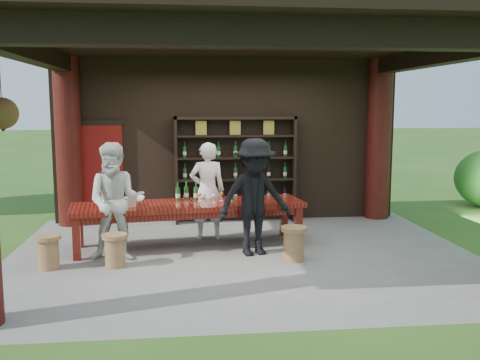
{
  "coord_description": "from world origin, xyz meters",
  "views": [
    {
      "loc": [
        -0.94,
        -8.21,
        2.37
      ],
      "look_at": [
        0.0,
        0.4,
        1.15
      ],
      "focal_mm": 40.0,
      "sensor_mm": 36.0,
      "label": 1
    }
  ],
  "objects": [
    {
      "name": "stool_near_right",
      "position": [
        0.74,
        -0.39,
        0.28
      ],
      "size": [
        0.4,
        0.4,
        0.53
      ],
      "rotation": [
        0.0,
        0.0,
        0.07
      ],
      "color": "brown",
      "rests_on": "ground"
    },
    {
      "name": "wine_shelf",
      "position": [
        0.13,
        2.45,
        1.08
      ],
      "size": [
        2.44,
        0.37,
        2.15
      ],
      "color": "black",
      "rests_on": "ground"
    },
    {
      "name": "table_bottles",
      "position": [
        -0.87,
        0.89,
        0.9
      ],
      "size": [
        0.39,
        0.16,
        0.31
      ],
      "color": "#194C1E",
      "rests_on": "tasting_table"
    },
    {
      "name": "table_glasses",
      "position": [
        -0.34,
        0.65,
        0.82
      ],
      "size": [
        2.11,
        0.4,
        0.15
      ],
      "color": "silver",
      "rests_on": "tasting_table"
    },
    {
      "name": "pavilion",
      "position": [
        -0.01,
        0.43,
        2.13
      ],
      "size": [
        7.5,
        6.0,
        3.6
      ],
      "color": "slate",
      "rests_on": "ground"
    },
    {
      "name": "guest_man",
      "position": [
        0.19,
        0.02,
        0.93
      ],
      "size": [
        1.33,
        0.97,
        1.85
      ],
      "primitive_type": "imported",
      "rotation": [
        0.0,
        0.0,
        0.25
      ],
      "color": "black",
      "rests_on": "ground"
    },
    {
      "name": "tasting_table",
      "position": [
        -0.84,
        0.6,
        0.64
      ],
      "size": [
        3.92,
        1.46,
        0.75
      ],
      "rotation": [
        0.0,
        0.0,
        0.13
      ],
      "color": "#52110B",
      "rests_on": "ground"
    },
    {
      "name": "trees",
      "position": [
        3.23,
        1.38,
        3.37
      ],
      "size": [
        21.29,
        10.2,
        4.8
      ],
      "color": "#3F2819",
      "rests_on": "ground"
    },
    {
      "name": "guest_woman",
      "position": [
        -1.95,
        -0.07,
        0.91
      ],
      "size": [
        0.89,
        0.7,
        1.81
      ],
      "primitive_type": "imported",
      "rotation": [
        0.0,
        0.0,
        -0.01
      ],
      "color": "beige",
      "rests_on": "ground"
    },
    {
      "name": "shrubs",
      "position": [
        2.45,
        0.59,
        0.57
      ],
      "size": [
        14.87,
        7.55,
        1.36
      ],
      "color": "#194C14",
      "rests_on": "ground"
    },
    {
      "name": "host",
      "position": [
        -0.5,
        1.17,
        0.86
      ],
      "size": [
        0.65,
        0.45,
        1.72
      ],
      "primitive_type": "imported",
      "rotation": [
        0.0,
        0.0,
        3.2
      ],
      "color": "white",
      "rests_on": "ground"
    },
    {
      "name": "napkin_basket",
      "position": [
        -1.82,
        0.43,
        0.82
      ],
      "size": [
        0.28,
        0.21,
        0.14
      ],
      "primitive_type": "cube",
      "rotation": [
        0.0,
        0.0,
        0.13
      ],
      "color": "#BF6672",
      "rests_on": "tasting_table"
    },
    {
      "name": "stool_near_left",
      "position": [
        -1.94,
        -0.42,
        0.26
      ],
      "size": [
        0.37,
        0.37,
        0.49
      ],
      "rotation": [
        0.0,
        0.0,
        -0.33
      ],
      "color": "brown",
      "rests_on": "ground"
    },
    {
      "name": "stool_far_left",
      "position": [
        -2.89,
        -0.42,
        0.26
      ],
      "size": [
        0.38,
        0.38,
        0.5
      ],
      "rotation": [
        0.0,
        0.0,
        0.25
      ],
      "color": "brown",
      "rests_on": "ground"
    },
    {
      "name": "ground",
      "position": [
        0.0,
        0.0,
        0.0
      ],
      "size": [
        90.0,
        90.0,
        0.0
      ],
      "primitive_type": "plane",
      "color": "#2D5119",
      "rests_on": "ground"
    }
  ]
}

